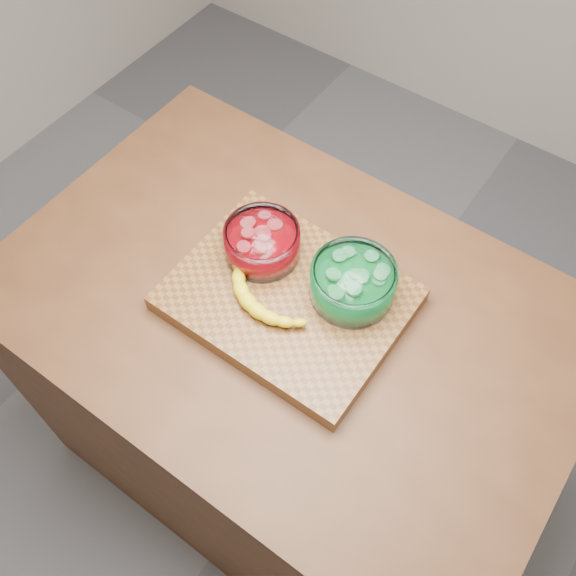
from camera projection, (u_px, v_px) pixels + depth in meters
The scene contains 6 objects.
ground at pixel (288, 452), 2.05m from camera, with size 3.50×3.50×0.00m, color slate.
counter at pixel (288, 395), 1.68m from camera, with size 1.20×0.80×0.90m, color #4F2C17.
cutting_board at pixel (288, 299), 1.29m from camera, with size 0.45×0.35×0.04m, color brown.
bowl_red at pixel (262, 243), 1.29m from camera, with size 0.15×0.15×0.07m.
bowl_green at pixel (353, 283), 1.24m from camera, with size 0.17×0.17×0.08m.
banana at pixel (267, 292), 1.25m from camera, with size 0.24×0.14×0.03m, color yellow, non-canonical shape.
Camera 1 is at (0.40, -0.56, 2.01)m, focal length 40.00 mm.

